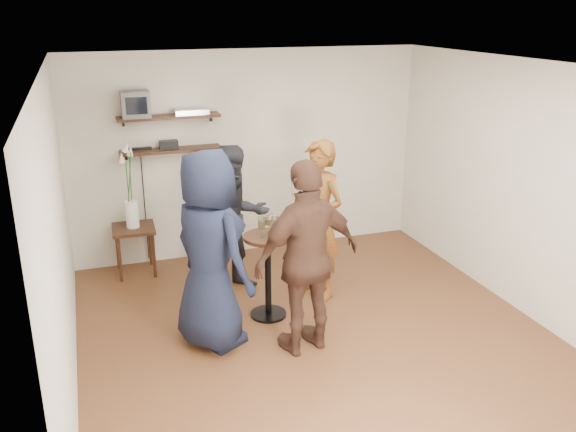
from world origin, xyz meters
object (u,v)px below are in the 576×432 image
object	(u,v)px
person_plaid	(318,220)
person_dark	(236,220)
person_navy	(210,251)
crt_monitor	(135,104)
radio	(169,145)
drinks_table	(268,265)
person_brown	(308,258)
side_table	(134,235)
dvd_deck	(191,111)

from	to	relation	value
person_plaid	person_dark	distance (m)	0.92
person_navy	person_dark	bearing A→B (deg)	-52.82
person_dark	crt_monitor	bearing A→B (deg)	120.08
radio	person_navy	xyz separation A→B (m)	(0.04, -2.07, -0.57)
radio	drinks_table	xyz separation A→B (m)	(0.70, -1.73, -0.94)
crt_monitor	person_navy	size ratio (longest dim) A/B	0.17
drinks_table	person_navy	xyz separation A→B (m)	(-0.66, -0.34, 0.37)
person_navy	person_brown	bearing A→B (deg)	-142.47
drinks_table	person_plaid	size ratio (longest dim) A/B	0.51
crt_monitor	side_table	world-z (taller)	crt_monitor
person_brown	person_dark	bearing A→B (deg)	-90.35
person_navy	person_brown	xyz separation A→B (m)	(0.82, -0.38, -0.03)
person_plaid	side_table	bearing A→B (deg)	-148.38
dvd_deck	radio	world-z (taller)	dvd_deck
crt_monitor	person_plaid	xyz separation A→B (m)	(1.72, -1.42, -1.14)
radio	person_dark	bearing A→B (deg)	-61.45
person_plaid	crt_monitor	bearing A→B (deg)	-154.31
radio	person_navy	size ratio (longest dim) A/B	0.12
person_plaid	dvd_deck	bearing A→B (deg)	-167.47
dvd_deck	person_brown	xyz separation A→B (m)	(0.57, -2.45, -0.98)
person_plaid	person_dark	xyz separation A→B (m)	(-0.82, 0.42, -0.04)
crt_monitor	person_dark	world-z (taller)	crt_monitor
person_dark	drinks_table	bearing A→B (deg)	-90.00
person_navy	drinks_table	bearing A→B (deg)	-90.00
drinks_table	person_brown	distance (m)	0.82
side_table	person_brown	size ratio (longest dim) A/B	0.32
crt_monitor	radio	bearing A→B (deg)	0.00
dvd_deck	person_plaid	distance (m)	2.05
person_dark	dvd_deck	bearing A→B (deg)	92.79
side_table	person_dark	distance (m)	1.38
side_table	person_dark	xyz separation A→B (m)	(1.05, -0.83, 0.35)
side_table	drinks_table	world-z (taller)	drinks_table
side_table	person_dark	size ratio (longest dim) A/B	0.35
side_table	person_plaid	size ratio (longest dim) A/B	0.34
drinks_table	person_plaid	bearing A→B (deg)	24.75
drinks_table	person_dark	world-z (taller)	person_dark
radio	person_brown	xyz separation A→B (m)	(0.86, -2.45, -0.60)
crt_monitor	radio	size ratio (longest dim) A/B	1.45
person_plaid	drinks_table	bearing A→B (deg)	-90.00
person_plaid	person_brown	world-z (taller)	person_brown
radio	person_dark	world-z (taller)	person_dark
dvd_deck	drinks_table	world-z (taller)	dvd_deck
drinks_table	person_navy	distance (m)	0.83
crt_monitor	person_plaid	size ratio (longest dim) A/B	0.18
crt_monitor	drinks_table	world-z (taller)	crt_monitor
crt_monitor	person_dark	size ratio (longest dim) A/B	0.19
radio	person_plaid	xyz separation A→B (m)	(1.37, -1.42, -0.64)
drinks_table	dvd_deck	bearing A→B (deg)	103.29
person_plaid	person_navy	bearing A→B (deg)	-88.72
side_table	person_navy	size ratio (longest dim) A/B	0.31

